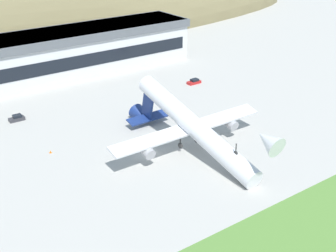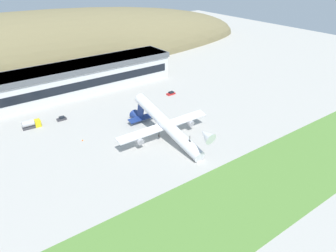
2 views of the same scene
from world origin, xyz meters
TOP-DOWN VIEW (x-y plane):
  - ground_plane at (0.00, 0.00)m, footprint 445.06×445.06m
  - terminal_building at (-2.30, 57.69)m, footprint 103.05×17.78m
  - cargo_airplane at (7.93, -3.84)m, footprint 37.03×45.45m
  - service_car_1 at (-16.39, 32.97)m, footprint 3.73×1.75m
  - service_car_2 at (34.92, 28.49)m, footprint 4.15×1.95m
  - traffic_cone_0 at (-16.49, 12.67)m, footprint 0.52×0.52m

SIDE VIEW (x-z plane):
  - ground_plane at x=0.00m, z-range 0.00..0.00m
  - traffic_cone_0 at x=-16.49m, z-range -0.01..0.57m
  - service_car_2 at x=34.92m, z-range -0.12..1.28m
  - service_car_1 at x=-16.39m, z-range -0.13..1.38m
  - cargo_airplane at x=7.93m, z-range -1.61..12.99m
  - terminal_building at x=-2.30m, z-range 0.90..14.51m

